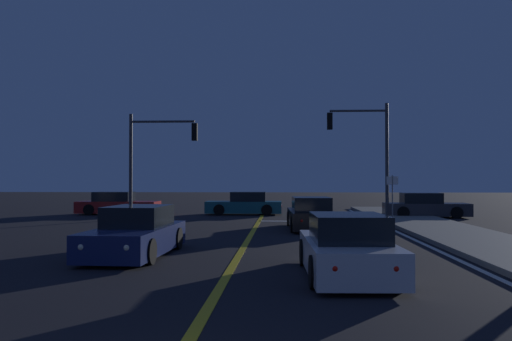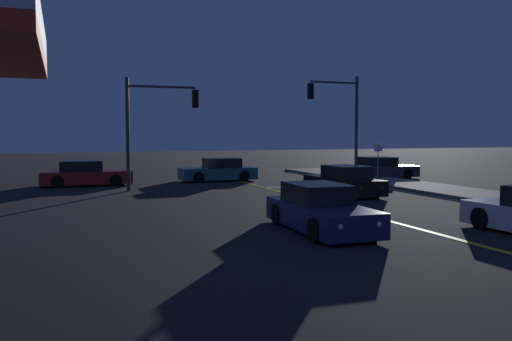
{
  "view_description": "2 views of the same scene",
  "coord_description": "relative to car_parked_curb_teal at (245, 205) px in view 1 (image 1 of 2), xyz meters",
  "views": [
    {
      "loc": [
        1.21,
        -3.09,
        2.07
      ],
      "look_at": [
        0.04,
        18.99,
        2.45
      ],
      "focal_mm": 36.38,
      "sensor_mm": 36.0,
      "label": 1
    },
    {
      "loc": [
        -9.8,
        -2.81,
        2.8
      ],
      "look_at": [
        -1.85,
        18.81,
        1.19
      ],
      "focal_mm": 37.38,
      "sensor_mm": 36.0,
      "label": 2
    }
  ],
  "objects": [
    {
      "name": "lane_line_center",
      "position": [
        1.06,
        -15.33,
        -0.58
      ],
      "size": [
        0.2,
        40.94,
        0.01
      ],
      "primitive_type": "cube",
      "color": "gold",
      "rests_on": "ground"
    },
    {
      "name": "lane_line_edge_right",
      "position": [
        6.74,
        -15.33,
        -0.58
      ],
      "size": [
        0.16,
        40.94,
        0.01
      ],
      "primitive_type": "cube",
      "color": "silver",
      "rests_on": "ground"
    },
    {
      "name": "car_side_waiting_charcoal",
      "position": [
        9.96,
        -1.78,
        -0.0
      ],
      "size": [
        4.53,
        1.98,
        1.34
      ],
      "rotation": [
        0.0,
        0.0,
        -1.6
      ],
      "color": "#2D2D33",
      "rests_on": "ground"
    },
    {
      "name": "traffic_signal_near_right",
      "position": [
        6.7,
        -2.49,
        3.46
      ],
      "size": [
        3.26,
        0.28,
        6.15
      ],
      "rotation": [
        0.0,
        0.0,
        3.14
      ],
      "color": "#38383D",
      "rests_on": "ground"
    },
    {
      "name": "traffic_signal_far_left",
      "position": [
        -4.38,
        -3.89,
        3.06
      ],
      "size": [
        3.58,
        0.28,
        5.48
      ],
      "color": "#38383D",
      "rests_on": "ground"
    },
    {
      "name": "car_lead_oncoming_navy",
      "position": [
        -1.75,
        -16.52,
        -0.0
      ],
      "size": [
        1.95,
        4.62,
        1.34
      ],
      "rotation": [
        0.0,
        0.0,
        3.11
      ],
      "color": "navy",
      "rests_on": "ground"
    },
    {
      "name": "stop_bar",
      "position": [
        4.02,
        -4.79,
        -0.58
      ],
      "size": [
        5.93,
        0.5,
        0.01
      ],
      "primitive_type": "cube",
      "color": "silver",
      "rests_on": "ground"
    },
    {
      "name": "sidewalk_right",
      "position": [
        8.59,
        -15.33,
        -0.51
      ],
      "size": [
        3.2,
        43.34,
        0.15
      ],
      "primitive_type": "cube",
      "color": "slate",
      "rests_on": "ground"
    },
    {
      "name": "car_far_approaching_black",
      "position": [
        3.4,
        -8.8,
        -0.0
      ],
      "size": [
        1.97,
        4.61,
        1.34
      ],
      "rotation": [
        0.0,
        0.0,
        0.04
      ],
      "color": "black",
      "rests_on": "ground"
    },
    {
      "name": "car_parked_curb_teal",
      "position": [
        0.0,
        0.0,
        0.0
      ],
      "size": [
        4.48,
        1.91,
        1.34
      ],
      "rotation": [
        0.0,
        0.0,
        1.58
      ],
      "color": "#195960",
      "rests_on": "ground"
    },
    {
      "name": "street_sign_corner",
      "position": [
        7.49,
        -5.29,
        0.95
      ],
      "size": [
        0.56,
        0.08,
        2.27
      ],
      "color": "slate",
      "rests_on": "ground"
    },
    {
      "name": "car_mid_block_red",
      "position": [
        -7.54,
        -0.32,
        0.0
      ],
      "size": [
        4.74,
        1.89,
        1.34
      ],
      "rotation": [
        0.0,
        0.0,
        -1.57
      ],
      "color": "maroon",
      "rests_on": "ground"
    },
    {
      "name": "car_following_oncoming_white",
      "position": [
        3.62,
        -19.32,
        -0.0
      ],
      "size": [
        1.92,
        4.33,
        1.34
      ],
      "rotation": [
        0.0,
        0.0,
        0.04
      ],
      "color": "silver",
      "rests_on": "ground"
    }
  ]
}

